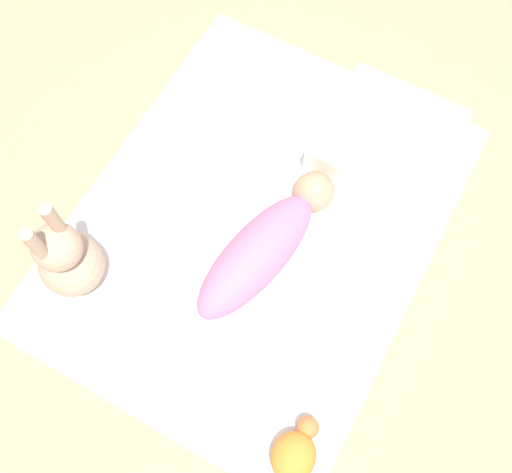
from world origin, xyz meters
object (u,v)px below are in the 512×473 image
swaddled_baby (265,246)px  pillow (387,141)px  bunny_plush (67,259)px  turtle_plush (296,453)px

swaddled_baby → pillow: swaddled_baby is taller
pillow → bunny_plush: 0.93m
bunny_plush → swaddled_baby: bearing=-54.2°
pillow → bunny_plush: bunny_plush is taller
pillow → turtle_plush: bearing=-169.7°
pillow → turtle_plush: pillow is taller
swaddled_baby → bunny_plush: bearing=136.9°
swaddled_baby → bunny_plush: (-0.29, 0.40, 0.06)m
pillow → turtle_plush: (-0.87, -0.16, -0.01)m
swaddled_baby → pillow: 0.48m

